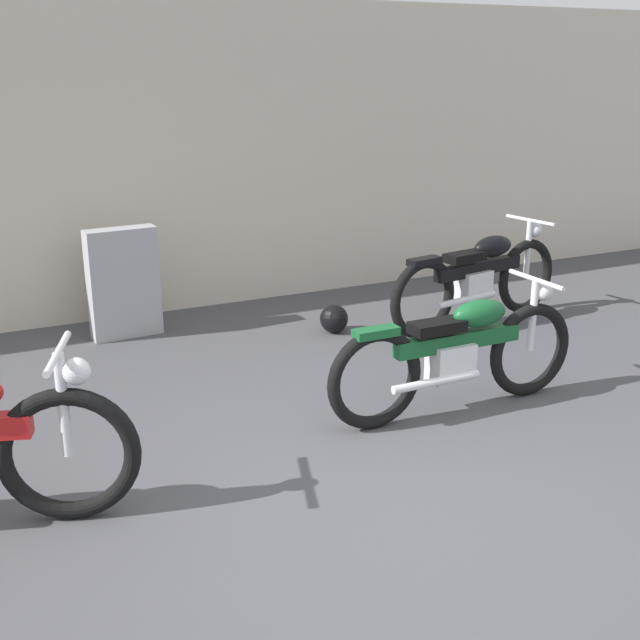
# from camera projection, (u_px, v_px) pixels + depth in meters

# --- Properties ---
(ground_plane) EXTENTS (40.00, 40.00, 0.00)m
(ground_plane) POSITION_uv_depth(u_px,v_px,m) (405.00, 521.00, 4.39)
(ground_plane) COLOR #47474C
(building_wall) EXTENTS (18.00, 0.30, 3.01)m
(building_wall) POSITION_uv_depth(u_px,v_px,m) (164.00, 159.00, 7.81)
(building_wall) COLOR beige
(building_wall) RESTS_ON ground_plane
(stone_marker) EXTENTS (0.64, 0.24, 1.00)m
(stone_marker) POSITION_uv_depth(u_px,v_px,m) (124.00, 283.00, 7.22)
(stone_marker) COLOR #9E9EA3
(stone_marker) RESTS_ON ground_plane
(helmet) EXTENTS (0.26, 0.26, 0.26)m
(helmet) POSITION_uv_depth(u_px,v_px,m) (334.00, 319.00, 7.43)
(helmet) COLOR black
(helmet) RESTS_ON ground_plane
(motorcycle_green) EXTENTS (2.05, 0.57, 0.92)m
(motorcycle_green) POSITION_uv_depth(u_px,v_px,m) (459.00, 353.00, 5.66)
(motorcycle_green) COLOR black
(motorcycle_green) RESTS_ON ground_plane
(motorcycle_black) EXTENTS (2.11, 0.66, 0.95)m
(motorcycle_black) POSITION_uv_depth(u_px,v_px,m) (479.00, 278.00, 7.56)
(motorcycle_black) COLOR black
(motorcycle_black) RESTS_ON ground_plane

